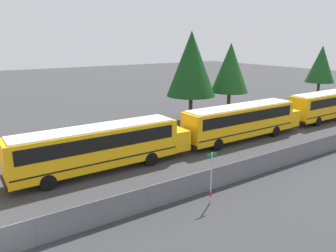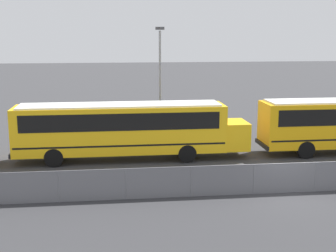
% 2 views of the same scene
% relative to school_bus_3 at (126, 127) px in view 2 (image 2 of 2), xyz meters
% --- Properties ---
extents(ground_plane, '(200.00, 200.00, 0.00)m').
position_rel_school_bus_3_xyz_m(ground_plane, '(7.26, -6.85, -2.02)').
color(ground_plane, '#38383A').
extents(fence, '(129.23, 0.07, 1.47)m').
position_rel_school_bus_3_xyz_m(fence, '(7.26, -6.85, -1.27)').
color(fence, '#9EA0A5').
rests_on(fence, ground_plane).
extents(school_bus_3, '(13.93, 2.47, 3.38)m').
position_rel_school_bus_3_xyz_m(school_bus_3, '(0.00, 0.00, 0.00)').
color(school_bus_3, yellow).
rests_on(school_bus_3, ground_plane).
extents(light_pole, '(0.60, 0.24, 7.88)m').
position_rel_school_bus_3_xyz_m(light_pole, '(2.59, 5.28, 2.30)').
color(light_pole, gray).
rests_on(light_pole, ground_plane).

